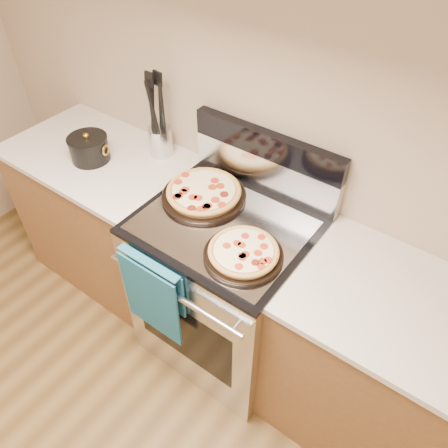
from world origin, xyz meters
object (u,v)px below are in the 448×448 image
Objects in this scene: range_body at (226,288)px; pepperoni_pizza_front at (243,253)px; pepperoni_pizza_back at (204,193)px; utensil_crock at (161,141)px; saucepan at (89,149)px.

range_body is 0.54m from pepperoni_pizza_front.
range_body is at bearing 144.16° from pepperoni_pizza_front.
pepperoni_pizza_front is at bearing -29.09° from pepperoni_pizza_back.
utensil_crock is (-0.42, 0.17, 0.03)m from pepperoni_pizza_back.
pepperoni_pizza_back is 1.96× the size of saucepan.
utensil_crock reaches higher than pepperoni_pizza_back.
pepperoni_pizza_front is (0.18, -0.13, 0.50)m from range_body.
pepperoni_pizza_front is 1.05m from saucepan.
saucepan is at bearing 173.85° from pepperoni_pizza_front.
saucepan is (-0.26, -0.26, -0.02)m from utensil_crock.
range_body is 2.32× the size of pepperoni_pizza_back.
pepperoni_pizza_front is 0.86m from utensil_crock.
pepperoni_pizza_back is at bearing 158.69° from range_body.
utensil_crock reaches higher than saucepan.
pepperoni_pizza_back is 1.21× the size of pepperoni_pizza_front.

